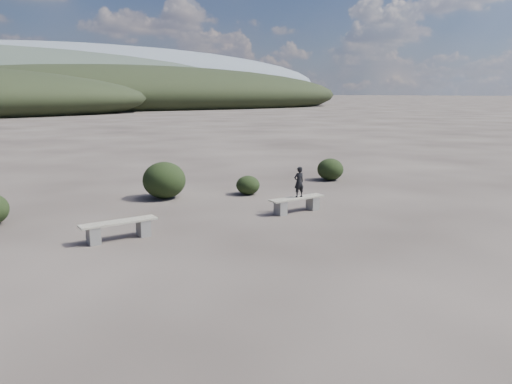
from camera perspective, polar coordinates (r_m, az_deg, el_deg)
ground at (r=11.09m, az=10.39°, el=-8.52°), size 1200.00×1200.00×0.00m
bench_left at (r=13.31m, az=-15.40°, el=-4.03°), size 1.98×0.44×0.49m
bench_right at (r=15.83m, az=4.69°, el=-1.28°), size 1.92×0.40×0.48m
seated_person at (r=15.74m, az=4.93°, el=1.15°), size 0.37×0.25×0.97m
shrub_b at (r=18.10m, az=-10.45°, el=1.34°), size 1.53×1.53×1.31m
shrub_c at (r=18.53m, az=-0.93°, el=0.79°), size 0.88×0.88×0.70m
shrub_e at (r=21.80m, az=8.49°, el=2.58°), size 1.13×1.13×0.94m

